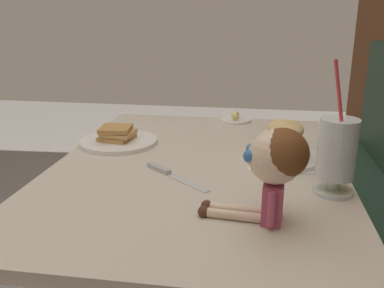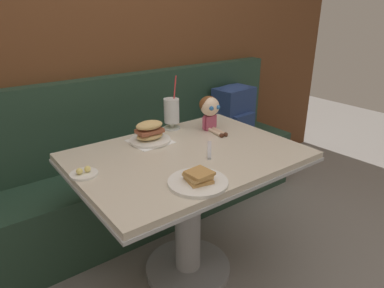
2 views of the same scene
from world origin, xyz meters
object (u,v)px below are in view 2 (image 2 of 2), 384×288
at_px(milkshake_glass, 172,112).
at_px(butter_saucer, 84,173).
at_px(butter_knife, 209,153).
at_px(seated_doll, 210,108).
at_px(backpack, 234,110).
at_px(toast_plate, 198,181).
at_px(sandwich_plate, 150,134).

relative_size(milkshake_glass, butter_saucer, 2.62).
xyz_separation_m(butter_knife, seated_doll, (0.22, 0.27, 0.12)).
height_order(seated_doll, backpack, seated_doll).
xyz_separation_m(toast_plate, backpack, (1.04, 0.88, -0.10)).
distance_m(sandwich_plate, backpack, 1.04).
xyz_separation_m(butter_saucer, seated_doll, (0.80, 0.12, 0.12)).
xyz_separation_m(sandwich_plate, butter_saucer, (-0.43, -0.16, -0.04)).
bearing_deg(butter_knife, butter_saucer, 165.85).
bearing_deg(toast_plate, seated_doll, 46.37).
bearing_deg(butter_saucer, backpack, 20.79).
distance_m(toast_plate, backpack, 1.37).
xyz_separation_m(toast_plate, butter_saucer, (-0.35, 0.36, -0.01)).
xyz_separation_m(toast_plate, milkshake_glass, (0.29, 0.63, 0.09)).
distance_m(sandwich_plate, seated_doll, 0.39).
xyz_separation_m(milkshake_glass, butter_knife, (-0.06, -0.41, -0.10)).
relative_size(sandwich_plate, backpack, 0.54).
xyz_separation_m(seated_doll, backpack, (0.59, 0.41, -0.21)).
xyz_separation_m(milkshake_glass, butter_saucer, (-0.64, -0.27, -0.09)).
distance_m(seated_doll, backpack, 0.74).
distance_m(butter_saucer, backpack, 1.49).
height_order(sandwich_plate, butter_saucer, sandwich_plate).
relative_size(butter_knife, seated_doll, 0.86).
distance_m(toast_plate, milkshake_glass, 0.70).
xyz_separation_m(sandwich_plate, backpack, (0.96, 0.36, -0.13)).
bearing_deg(seated_doll, sandwich_plate, 173.65).
bearing_deg(sandwich_plate, milkshake_glass, 26.26).
relative_size(toast_plate, butter_knife, 1.30).
bearing_deg(butter_saucer, toast_plate, -45.97).
distance_m(butter_saucer, butter_knife, 0.60).
bearing_deg(milkshake_glass, sandwich_plate, -153.74).
bearing_deg(sandwich_plate, toast_plate, -98.71).
relative_size(milkshake_glass, seated_doll, 1.41).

